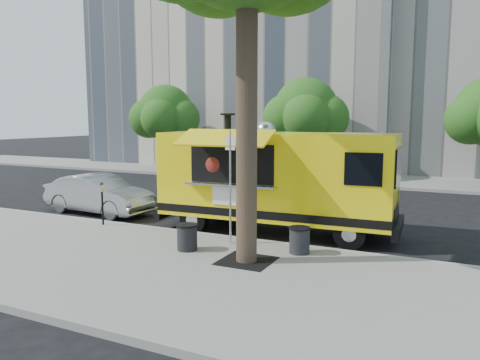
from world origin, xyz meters
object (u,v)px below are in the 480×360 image
object	(u,v)px
far_tree_a	(166,113)
parking_meter	(102,198)
far_tree_b	(306,111)
trash_bin_right	(300,239)
food_truck	(275,178)
sign_post	(230,180)
sedan	(99,194)
trash_bin_left	(187,236)

from	to	relation	value
far_tree_a	parking_meter	xyz separation A→B (m)	(7.00, -13.65, -2.79)
parking_meter	far_tree_b	bearing A→B (deg)	81.90
trash_bin_right	far_tree_a	bearing A→B (deg)	134.06
parking_meter	food_truck	distance (m)	5.37
food_truck	trash_bin_right	distance (m)	2.94
far_tree_b	sign_post	distance (m)	14.61
parking_meter	trash_bin_right	xyz separation A→B (m)	(6.50, -0.30, -0.48)
sedan	trash_bin_left	bearing A→B (deg)	-114.74
sedan	far_tree_b	bearing A→B (deg)	-13.54
parking_meter	trash_bin_left	xyz separation A→B (m)	(3.86, -1.25, -0.48)
far_tree_a	far_tree_b	xyz separation A→B (m)	(9.00, 0.40, 0.06)
sedan	trash_bin_right	size ratio (longest dim) A/B	6.56
far_tree_a	sign_post	size ratio (longest dim) A/B	1.79
parking_meter	trash_bin_right	bearing A→B (deg)	-2.63
sedan	sign_post	bearing A→B (deg)	-103.95
far_tree_a	trash_bin_right	world-z (taller)	far_tree_a
far_tree_b	trash_bin_left	distance (m)	15.77
sign_post	trash_bin_right	bearing A→B (deg)	-2.89
sign_post	sedan	size ratio (longest dim) A/B	0.70
far_tree_b	sign_post	bearing A→B (deg)	-79.85
sign_post	sedan	bearing A→B (deg)	162.21
trash_bin_right	far_tree_b	bearing A→B (deg)	107.41
trash_bin_right	food_truck	bearing A→B (deg)	124.66
trash_bin_left	trash_bin_right	xyz separation A→B (m)	(2.64, 0.95, -0.00)
trash_bin_left	trash_bin_right	world-z (taller)	trash_bin_left
far_tree_a	sign_post	bearing A→B (deg)	-50.17
sedan	trash_bin_right	bearing A→B (deg)	-100.60
sign_post	sedan	world-z (taller)	sign_post
sign_post	trash_bin_left	distance (m)	1.84
far_tree_b	trash_bin_right	distance (m)	15.40
parking_meter	trash_bin_left	bearing A→B (deg)	-17.96
far_tree_a	sedan	world-z (taller)	far_tree_a
sign_post	trash_bin_left	size ratio (longest dim) A/B	4.56
sign_post	trash_bin_right	xyz separation A→B (m)	(1.95, -0.10, -1.35)
food_truck	trash_bin_left	size ratio (longest dim) A/B	11.11
food_truck	sign_post	bearing A→B (deg)	-104.03
sedan	trash_bin_right	xyz separation A→B (m)	(8.32, -2.14, -0.21)
far_tree_a	sign_post	world-z (taller)	far_tree_a
trash_bin_left	far_tree_a	bearing A→B (deg)	126.09
trash_bin_left	far_tree_b	bearing A→B (deg)	96.94
far_tree_a	parking_meter	bearing A→B (deg)	-62.85
parking_meter	food_truck	size ratio (longest dim) A/B	0.18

